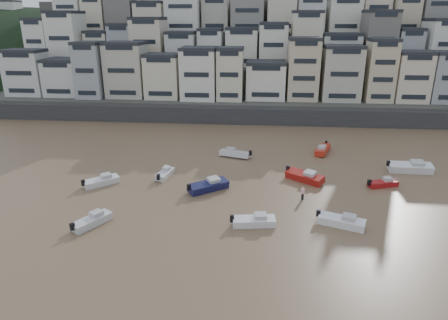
# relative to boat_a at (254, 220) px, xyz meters

# --- Properties ---
(harbor_wall) EXTENTS (140.00, 3.00, 3.50)m
(harbor_wall) POSITION_rel_boat_a_xyz_m (-0.07, 45.12, 1.04)
(harbor_wall) COLOR #38383A
(harbor_wall) RESTS_ON ground
(hillside) EXTENTS (141.04, 66.00, 50.00)m
(hillside) POSITION_rel_boat_a_xyz_m (4.67, 84.96, 12.30)
(hillside) COLOR #4C4C47
(hillside) RESTS_ON ground
(headland) EXTENTS (216.00, 135.00, 53.33)m
(headland) POSITION_rel_boat_a_xyz_m (-105.07, 115.11, -0.69)
(headland) COLOR black
(headland) RESTS_ON ground
(boat_a) EXTENTS (5.38, 2.42, 1.42)m
(boat_a) POSITION_rel_boat_a_xyz_m (0.00, 0.00, 0.00)
(boat_a) COLOR white
(boat_a) RESTS_ON ground
(boat_b) EXTENTS (5.80, 3.66, 1.51)m
(boat_b) POSITION_rel_boat_a_xyz_m (9.68, 0.85, 0.04)
(boat_b) COLOR white
(boat_b) RESTS_ON ground
(boat_c) EXTENTS (6.07, 5.29, 1.67)m
(boat_c) POSITION_rel_boat_a_xyz_m (-6.29, 9.04, 0.12)
(boat_c) COLOR #151742
(boat_c) RESTS_ON ground
(boat_d) EXTENTS (4.75, 2.84, 1.23)m
(boat_d) POSITION_rel_boat_a_xyz_m (17.36, 12.55, -0.09)
(boat_d) COLOR maroon
(boat_d) RESTS_ON ground
(boat_e) EXTENTS (6.00, 5.24, 1.65)m
(boat_e) POSITION_rel_boat_a_xyz_m (6.85, 13.49, 0.12)
(boat_e) COLOR #9F1813
(boat_e) RESTS_ON ground
(boat_f) EXTENTS (2.37, 4.85, 1.27)m
(boat_f) POSITION_rel_boat_a_xyz_m (-13.15, 13.21, -0.07)
(boat_f) COLOR silver
(boat_f) RESTS_ON ground
(boat_g) EXTENTS (6.88, 2.34, 1.87)m
(boat_g) POSITION_rel_boat_a_xyz_m (22.86, 18.37, 0.23)
(boat_g) COLOR silver
(boat_g) RESTS_ON ground
(boat_h) EXTENTS (5.90, 3.42, 1.53)m
(boat_h) POSITION_rel_boat_a_xyz_m (-3.60, 22.85, 0.06)
(boat_h) COLOR silver
(boat_h) RESTS_ON ground
(boat_i) EXTENTS (3.69, 5.93, 1.54)m
(boat_i) POSITION_rel_boat_a_xyz_m (11.13, 26.26, 0.06)
(boat_i) COLOR #B62616
(boat_i) RESTS_ON ground
(boat_j) EXTENTS (4.08, 5.25, 1.40)m
(boat_j) POSITION_rel_boat_a_xyz_m (-18.00, -1.50, -0.01)
(boat_j) COLOR silver
(boat_j) RESTS_ON ground
(boat_k) EXTENTS (5.08, 4.77, 1.43)m
(boat_k) POSITION_rel_boat_a_xyz_m (-21.20, 9.52, 0.01)
(boat_k) COLOR silver
(boat_k) RESTS_ON ground
(person_pink) EXTENTS (0.44, 0.44, 1.74)m
(person_pink) POSITION_rel_boat_a_xyz_m (6.01, 7.33, 0.16)
(person_pink) COLOR #F4ACAF
(person_pink) RESTS_ON ground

